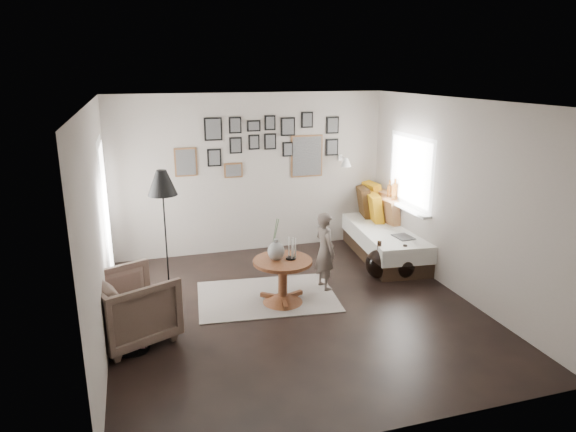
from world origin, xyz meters
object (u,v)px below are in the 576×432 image
object	(u,v)px
vase	(276,248)
demijohn_small	(404,266)
daybed	(383,234)
armchair	(132,307)
floor_lamp	(162,187)
child	(325,251)
pedestal_table	(283,283)
magazine_basket	(132,331)
demijohn_large	(378,264)

from	to	relation	value
vase	demijohn_small	size ratio (longest dim) A/B	1.06
daybed	armchair	bearing A→B (deg)	-150.59
floor_lamp	child	world-z (taller)	floor_lamp
pedestal_table	armchair	size ratio (longest dim) A/B	0.88
vase	magazine_basket	size ratio (longest dim) A/B	1.23
vase	demijohn_large	world-z (taller)	vase
vase	demijohn_large	bearing A→B (deg)	13.03
demijohn_small	armchair	bearing A→B (deg)	-169.71
pedestal_table	demijohn_small	xyz separation A→B (m)	(1.93, 0.28, -0.08)
magazine_basket	child	distance (m)	2.77
armchair	demijohn_large	world-z (taller)	armchair
pedestal_table	child	size ratio (longest dim) A/B	0.69
armchair	floor_lamp	xyz separation A→B (m)	(0.49, 1.29, 1.06)
armchair	pedestal_table	bearing A→B (deg)	-101.67
demijohn_small	daybed	bearing A→B (deg)	80.10
armchair	magazine_basket	world-z (taller)	armchair
child	daybed	bearing A→B (deg)	-63.16
magazine_basket	armchair	bearing A→B (deg)	86.09
pedestal_table	daybed	bearing A→B (deg)	31.86
magazine_basket	demijohn_large	size ratio (longest dim) A/B	0.79
armchair	floor_lamp	size ratio (longest dim) A/B	0.52
demijohn_large	child	bearing A→B (deg)	-172.43
pedestal_table	armchair	world-z (taller)	armchair
magazine_basket	demijohn_large	bearing A→B (deg)	16.73
demijohn_large	demijohn_small	size ratio (longest dim) A/B	1.10
demijohn_large	pedestal_table	bearing A→B (deg)	-165.64
vase	demijohn_large	xyz separation A→B (m)	(1.66, 0.38, -0.55)
floor_lamp	magazine_basket	bearing A→B (deg)	-108.28
pedestal_table	demijohn_large	bearing A→B (deg)	14.36
vase	magazine_basket	bearing A→B (deg)	-160.01
child	vase	bearing A→B (deg)	100.03
pedestal_table	demijohn_small	distance (m)	1.95
pedestal_table	floor_lamp	distance (m)	2.02
child	armchair	bearing A→B (deg)	96.09
vase	pedestal_table	bearing A→B (deg)	-14.04
floor_lamp	child	bearing A→B (deg)	-16.04
demijohn_large	child	xyz separation A→B (m)	(-0.89, -0.12, 0.33)
child	demijohn_large	bearing A→B (deg)	-91.44
child	pedestal_table	bearing A→B (deg)	103.49
child	floor_lamp	bearing A→B (deg)	64.95
floor_lamp	demijohn_large	bearing A→B (deg)	-9.19
magazine_basket	child	size ratio (longest dim) A/B	0.40
vase	armchair	bearing A→B (deg)	-166.63
pedestal_table	child	xyz separation A→B (m)	(0.69, 0.29, 0.27)
magazine_basket	child	bearing A→B (deg)	19.71
pedestal_table	demijohn_large	size ratio (longest dim) A/B	1.36
demijohn_large	magazine_basket	bearing A→B (deg)	-163.27
armchair	floor_lamp	world-z (taller)	floor_lamp
demijohn_large	daybed	bearing A→B (deg)	59.69
pedestal_table	floor_lamp	xyz separation A→B (m)	(-1.39, 0.88, 1.17)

